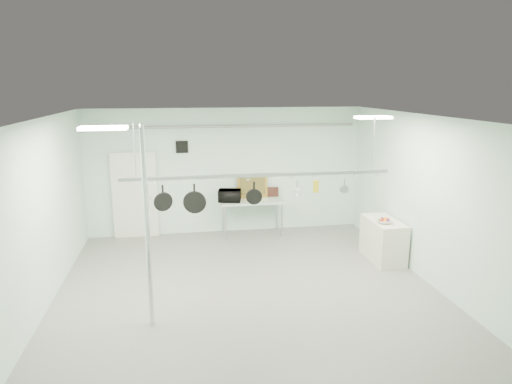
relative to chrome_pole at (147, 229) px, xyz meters
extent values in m
plane|color=gray|center=(1.70, 0.60, -1.60)|extent=(8.00, 8.00, 0.00)
cube|color=silver|center=(1.70, 0.60, 1.59)|extent=(7.00, 8.00, 0.02)
cube|color=silver|center=(1.70, 4.59, 0.00)|extent=(7.00, 0.02, 3.20)
cube|color=silver|center=(5.19, 0.60, 0.00)|extent=(0.02, 8.00, 3.20)
cube|color=silver|center=(-0.60, 4.54, -0.55)|extent=(1.10, 0.10, 2.20)
cube|color=black|center=(0.60, 4.57, 0.65)|extent=(0.30, 0.04, 0.30)
cylinder|color=gray|center=(1.70, 4.50, 1.15)|extent=(6.60, 0.07, 0.07)
cylinder|color=silver|center=(0.00, 0.00, 0.00)|extent=(0.08, 0.08, 3.20)
cube|color=silver|center=(2.30, 4.20, -0.72)|extent=(1.60, 0.70, 0.05)
cylinder|color=#B7B7BC|center=(1.58, 3.92, -1.17)|extent=(0.04, 0.04, 0.86)
cylinder|color=#B7B7BC|center=(1.58, 4.48, -1.17)|extent=(0.04, 0.04, 0.86)
cylinder|color=#B7B7BC|center=(3.02, 3.92, -1.17)|extent=(0.04, 0.04, 0.86)
cylinder|color=#B7B7BC|center=(3.02, 4.48, -1.17)|extent=(0.04, 0.04, 0.86)
cube|color=beige|center=(4.85, 2.00, -1.15)|extent=(0.60, 1.20, 0.90)
cube|color=#B7B7BC|center=(1.90, 0.90, 0.60)|extent=(4.80, 0.06, 0.06)
cylinder|color=#B7B7BC|center=(-0.20, 0.90, 1.10)|extent=(0.02, 0.02, 0.94)
cylinder|color=#B7B7BC|center=(4.00, 0.90, 1.10)|extent=(0.02, 0.02, 0.94)
cube|color=white|center=(-0.50, -0.20, 1.56)|extent=(0.65, 0.30, 0.05)
cube|color=white|center=(4.10, 1.20, 1.56)|extent=(0.65, 0.30, 0.05)
imported|color=black|center=(1.73, 4.16, -0.54)|extent=(0.62, 0.48, 0.30)
cylinder|color=silver|center=(2.27, 4.01, -0.60)|extent=(0.19, 0.19, 0.19)
cube|color=#BB8532|center=(2.36, 4.50, -0.41)|extent=(0.78, 0.14, 0.58)
cube|color=#361912|center=(2.90, 4.50, -0.57)|extent=(0.30, 0.09, 0.25)
imported|color=silver|center=(4.75, 1.80, -0.66)|extent=(0.38, 0.38, 0.08)
camera|label=1|loc=(0.53, -6.85, 2.14)|focal=32.00mm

